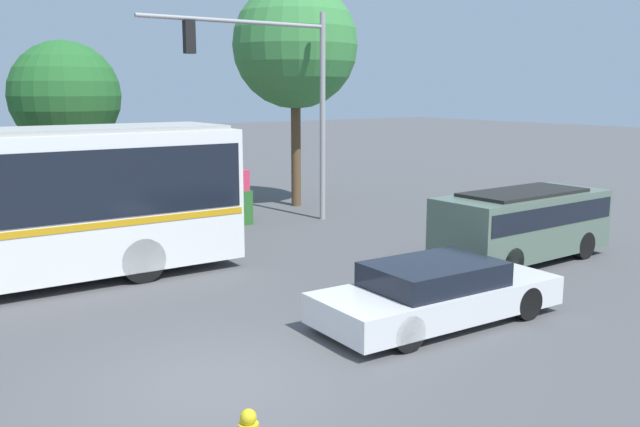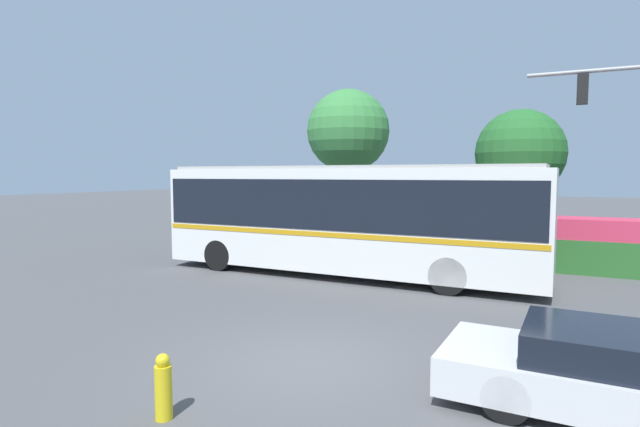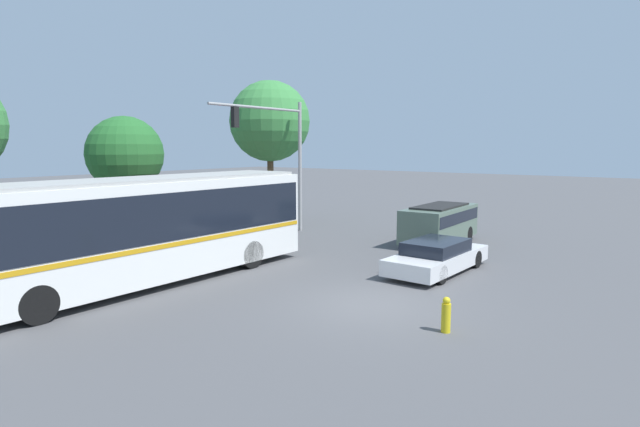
{
  "view_description": "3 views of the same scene",
  "coord_description": "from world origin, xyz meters",
  "px_view_note": "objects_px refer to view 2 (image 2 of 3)",
  "views": [
    {
      "loc": [
        -4.08,
        -8.44,
        4.19
      ],
      "look_at": [
        3.89,
        2.85,
        1.68
      ],
      "focal_mm": 38.27,
      "sensor_mm": 36.0,
      "label": 1
    },
    {
      "loc": [
        3.65,
        -7.16,
        3.14
      ],
      "look_at": [
        -1.74,
        3.98,
        2.15
      ],
      "focal_mm": 27.86,
      "sensor_mm": 36.0,
      "label": 2
    },
    {
      "loc": [
        -11.97,
        -7.06,
        4.36
      ],
      "look_at": [
        3.29,
        4.24,
        1.87
      ],
      "focal_mm": 28.82,
      "sensor_mm": 36.0,
      "label": 3
    }
  ],
  "objects_px": {
    "street_tree_left": "(348,131)",
    "fire_hydrant": "(163,388)",
    "sedan_foreground": "(631,377)",
    "street_tree_centre": "(520,154)",
    "city_bus": "(345,214)"
  },
  "relations": [
    {
      "from": "sedan_foreground",
      "to": "street_tree_centre",
      "type": "distance_m",
      "value": 15.34
    },
    {
      "from": "city_bus",
      "to": "sedan_foreground",
      "type": "height_order",
      "value": "city_bus"
    },
    {
      "from": "street_tree_left",
      "to": "fire_hydrant",
      "type": "relative_size",
      "value": 8.14
    },
    {
      "from": "street_tree_left",
      "to": "sedan_foreground",
      "type": "bearing_deg",
      "value": -55.15
    },
    {
      "from": "sedan_foreground",
      "to": "street_tree_left",
      "type": "xyz_separation_m",
      "value": [
        -9.74,
        13.99,
        4.55
      ]
    },
    {
      "from": "city_bus",
      "to": "sedan_foreground",
      "type": "relative_size",
      "value": 2.47
    },
    {
      "from": "sedan_foreground",
      "to": "street_tree_centre",
      "type": "height_order",
      "value": "street_tree_centre"
    },
    {
      "from": "street_tree_centre",
      "to": "fire_hydrant",
      "type": "height_order",
      "value": "street_tree_centre"
    },
    {
      "from": "street_tree_left",
      "to": "fire_hydrant",
      "type": "height_order",
      "value": "street_tree_left"
    },
    {
      "from": "sedan_foreground",
      "to": "street_tree_centre",
      "type": "bearing_deg",
      "value": 101.33
    },
    {
      "from": "city_bus",
      "to": "street_tree_centre",
      "type": "height_order",
      "value": "street_tree_centre"
    },
    {
      "from": "street_tree_left",
      "to": "street_tree_centre",
      "type": "distance_m",
      "value": 7.44
    },
    {
      "from": "street_tree_left",
      "to": "street_tree_centre",
      "type": "height_order",
      "value": "street_tree_left"
    },
    {
      "from": "city_bus",
      "to": "fire_hydrant",
      "type": "xyz_separation_m",
      "value": [
        1.46,
        -9.38,
        -1.51
      ]
    },
    {
      "from": "sedan_foreground",
      "to": "street_tree_left",
      "type": "bearing_deg",
      "value": 126.84
    }
  ]
}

